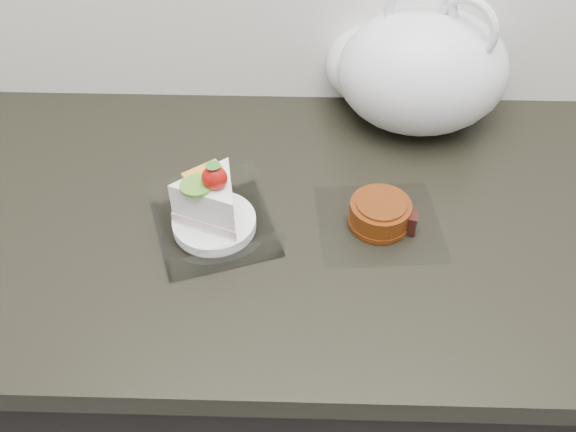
{
  "coord_description": "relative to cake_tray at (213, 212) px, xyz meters",
  "views": [
    {
      "loc": [
        -0.07,
        0.99,
        1.59
      ],
      "look_at": [
        -0.09,
        1.64,
        0.94
      ],
      "focal_mm": 40.0,
      "sensor_mm": 36.0,
      "label": 1
    }
  ],
  "objects": [
    {
      "name": "counter",
      "position": [
        0.2,
        0.04,
        -0.48
      ],
      "size": [
        2.04,
        0.64,
        0.9
      ],
      "color": "black",
      "rests_on": "ground"
    },
    {
      "name": "cake_tray",
      "position": [
        0.0,
        0.0,
        0.0
      ],
      "size": [
        0.21,
        0.21,
        0.13
      ],
      "rotation": [
        0.0,
        0.0,
        0.33
      ],
      "color": "white",
      "rests_on": "counter"
    },
    {
      "name": "mooncake_wrap",
      "position": [
        0.25,
        0.02,
        -0.02
      ],
      "size": [
        0.2,
        0.19,
        0.04
      ],
      "rotation": [
        0.0,
        0.0,
        0.27
      ],
      "color": "white",
      "rests_on": "counter"
    },
    {
      "name": "plastic_bag",
      "position": [
        0.31,
        0.28,
        0.07
      ],
      "size": [
        0.36,
        0.32,
        0.26
      ],
      "rotation": [
        0.0,
        0.0,
        -0.42
      ],
      "color": "white",
      "rests_on": "counter"
    }
  ]
}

